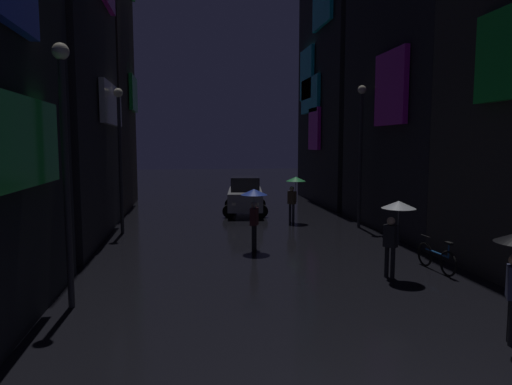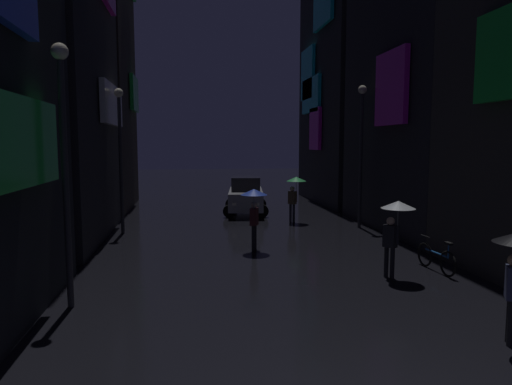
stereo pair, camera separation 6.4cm
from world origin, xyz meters
TOP-DOWN VIEW (x-y plane):
  - building_left_far at (-7.49, 21.62)m, footprint 4.25×7.23m
  - building_right_far at (7.48, 22.30)m, footprint 4.25×8.60m
  - pedestrian_far_right_green at (2.52, 15.33)m, footprint 0.90×0.90m
  - pedestrian_midstreet_left_clear at (3.11, 6.34)m, footprint 0.90×0.90m
  - pedestrian_foreground_left_blue at (-0.16, 10.12)m, footprint 0.90×0.90m
  - bicycle_parked_at_storefront at (4.60, 6.80)m, footprint 0.19×1.82m
  - car_distant at (0.63, 18.38)m, footprint 2.61×4.31m
  - streetlamp_left_near at (-5.00, 5.39)m, footprint 0.36×0.36m
  - streetlamp_left_far at (-5.00, 13.90)m, footprint 0.36×0.36m
  - streetlamp_right_far at (5.00, 13.68)m, footprint 0.36×0.36m

SIDE VIEW (x-z plane):
  - bicycle_parked_at_storefront at x=4.60m, z-range -0.09..0.87m
  - car_distant at x=0.63m, z-range -0.03..1.89m
  - pedestrian_far_right_green at x=2.52m, z-range 0.61..2.73m
  - pedestrian_midstreet_left_clear at x=3.11m, z-range 0.61..2.73m
  - pedestrian_foreground_left_blue at x=-0.16m, z-range 0.61..2.73m
  - streetlamp_left_near at x=-5.00m, z-range 0.70..6.45m
  - streetlamp_left_far at x=-5.00m, z-range 0.70..6.51m
  - streetlamp_right_far at x=5.00m, z-range 0.71..6.79m
  - building_right_far at x=7.48m, z-range 0.01..14.00m
  - building_left_far at x=-7.49m, z-range 0.01..19.22m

